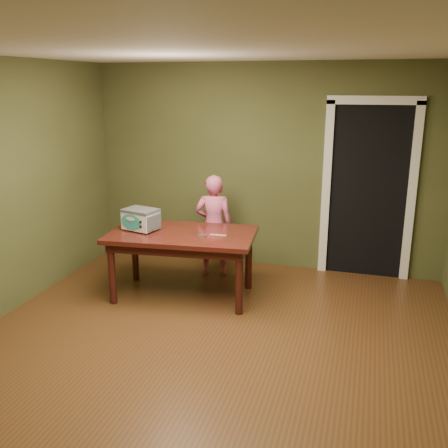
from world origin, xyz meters
name	(u,v)px	position (x,y,z in m)	size (l,w,h in m)	color
floor	(202,357)	(0.00, 0.00, 0.00)	(5.00, 5.00, 0.00)	#523117
room_shell	(199,166)	(0.00, 0.00, 1.71)	(4.52, 5.02, 2.61)	#4C522B
doorway	(368,188)	(1.30, 2.78, 1.06)	(1.10, 0.66, 2.25)	black
dining_table	(182,241)	(-0.64, 1.22, 0.65)	(1.68, 1.05, 0.75)	#37110C
toy_oven	(141,219)	(-1.12, 1.18, 0.88)	(0.44, 0.34, 0.24)	#4C4F54
baking_pan	(202,235)	(-0.38, 1.14, 0.76)	(0.10, 0.10, 0.02)	silver
spatula	(218,235)	(-0.22, 1.22, 0.75)	(0.18, 0.03, 0.01)	#DAAD5F
child	(214,226)	(-0.50, 1.95, 0.64)	(0.47, 0.31, 1.28)	#D3577E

